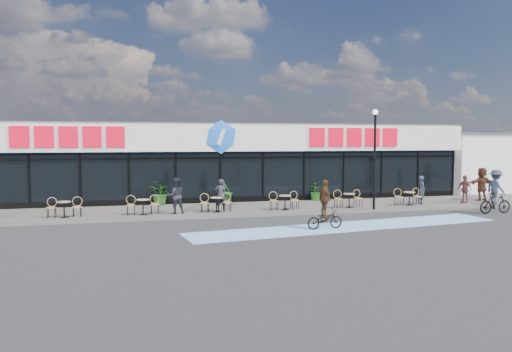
{
  "coord_description": "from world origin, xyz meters",
  "views": [
    {
      "loc": [
        -4.76,
        -20.72,
        3.64
      ],
      "look_at": [
        1.22,
        3.5,
        1.83
      ],
      "focal_mm": 35.0,
      "sensor_mm": 36.0,
      "label": 1
    }
  ],
  "objects_px": {
    "potted_plant_mid": "(226,191)",
    "pedestrian_b": "(422,190)",
    "lamp_post": "(375,150)",
    "patron_left": "(221,195)",
    "potted_plant_left": "(161,193)",
    "potted_plant_right": "(315,191)",
    "patron_right": "(176,196)",
    "pedestrian_a": "(465,189)",
    "pedestrian_c": "(482,184)",
    "cyclist_a": "(325,210)",
    "cyclist_b": "(496,194)"
  },
  "relations": [
    {
      "from": "potted_plant_mid",
      "to": "pedestrian_b",
      "type": "height_order",
      "value": "pedestrian_b"
    },
    {
      "from": "lamp_post",
      "to": "pedestrian_b",
      "type": "relative_size",
      "value": 3.26
    },
    {
      "from": "lamp_post",
      "to": "patron_left",
      "type": "bearing_deg",
      "value": 169.95
    },
    {
      "from": "potted_plant_left",
      "to": "pedestrian_b",
      "type": "relative_size",
      "value": 0.85
    },
    {
      "from": "lamp_post",
      "to": "patron_left",
      "type": "height_order",
      "value": "lamp_post"
    },
    {
      "from": "potted_plant_left",
      "to": "patron_left",
      "type": "bearing_deg",
      "value": -47.05
    },
    {
      "from": "pedestrian_b",
      "to": "potted_plant_right",
      "type": "bearing_deg",
      "value": 69.09
    },
    {
      "from": "patron_right",
      "to": "pedestrian_a",
      "type": "distance_m",
      "value": 16.11
    },
    {
      "from": "patron_left",
      "to": "pedestrian_a",
      "type": "xyz_separation_m",
      "value": [
        13.86,
        -0.13,
        -0.03
      ]
    },
    {
      "from": "pedestrian_a",
      "to": "pedestrian_b",
      "type": "distance_m",
      "value": 2.59
    },
    {
      "from": "potted_plant_right",
      "to": "patron_left",
      "type": "xyz_separation_m",
      "value": [
        -6.1,
        -3.02,
        0.27
      ]
    },
    {
      "from": "potted_plant_left",
      "to": "pedestrian_c",
      "type": "height_order",
      "value": "pedestrian_c"
    },
    {
      "from": "potted_plant_right",
      "to": "cyclist_a",
      "type": "distance_m",
      "value": 8.92
    },
    {
      "from": "pedestrian_a",
      "to": "patron_left",
      "type": "bearing_deg",
      "value": -102.98
    },
    {
      "from": "potted_plant_left",
      "to": "pedestrian_b",
      "type": "bearing_deg",
      "value": -11.72
    },
    {
      "from": "patron_left",
      "to": "patron_right",
      "type": "bearing_deg",
      "value": 10.06
    },
    {
      "from": "potted_plant_right",
      "to": "patron_left",
      "type": "relative_size",
      "value": 0.66
    },
    {
      "from": "cyclist_a",
      "to": "lamp_post",
      "type": "bearing_deg",
      "value": 43.68
    },
    {
      "from": "pedestrian_a",
      "to": "pedestrian_c",
      "type": "relative_size",
      "value": 0.8
    },
    {
      "from": "potted_plant_left",
      "to": "pedestrian_a",
      "type": "height_order",
      "value": "pedestrian_a"
    },
    {
      "from": "pedestrian_b",
      "to": "cyclist_a",
      "type": "relative_size",
      "value": 0.77
    },
    {
      "from": "potted_plant_right",
      "to": "pedestrian_a",
      "type": "height_order",
      "value": "pedestrian_a"
    },
    {
      "from": "patron_left",
      "to": "pedestrian_b",
      "type": "relative_size",
      "value": 1.04
    },
    {
      "from": "patron_left",
      "to": "pedestrian_b",
      "type": "distance_m",
      "value": 11.27
    },
    {
      "from": "potted_plant_right",
      "to": "potted_plant_mid",
      "type": "bearing_deg",
      "value": -179.03
    },
    {
      "from": "potted_plant_left",
      "to": "potted_plant_mid",
      "type": "height_order",
      "value": "potted_plant_mid"
    },
    {
      "from": "lamp_post",
      "to": "potted_plant_mid",
      "type": "relative_size",
      "value": 3.77
    },
    {
      "from": "potted_plant_right",
      "to": "pedestrian_c",
      "type": "bearing_deg",
      "value": -14.45
    },
    {
      "from": "potted_plant_left",
      "to": "pedestrian_c",
      "type": "bearing_deg",
      "value": -7.47
    },
    {
      "from": "patron_left",
      "to": "patron_right",
      "type": "relative_size",
      "value": 0.93
    },
    {
      "from": "potted_plant_left",
      "to": "potted_plant_right",
      "type": "xyz_separation_m",
      "value": [
        8.89,
        0.03,
        -0.13
      ]
    },
    {
      "from": "potted_plant_left",
      "to": "pedestrian_b",
      "type": "xyz_separation_m",
      "value": [
        14.06,
        -2.92,
        0.12
      ]
    },
    {
      "from": "cyclist_a",
      "to": "cyclist_b",
      "type": "relative_size",
      "value": 0.93
    },
    {
      "from": "patron_right",
      "to": "potted_plant_mid",
      "type": "bearing_deg",
      "value": -140.25
    },
    {
      "from": "patron_left",
      "to": "lamp_post",
      "type": "bearing_deg",
      "value": 171.22
    },
    {
      "from": "pedestrian_c",
      "to": "cyclist_a",
      "type": "height_order",
      "value": "pedestrian_c"
    },
    {
      "from": "lamp_post",
      "to": "pedestrian_c",
      "type": "distance_m",
      "value": 8.37
    },
    {
      "from": "potted_plant_left",
      "to": "cyclist_b",
      "type": "distance_m",
      "value": 17.17
    },
    {
      "from": "potted_plant_left",
      "to": "patron_right",
      "type": "relative_size",
      "value": 0.77
    },
    {
      "from": "lamp_post",
      "to": "potted_plant_left",
      "type": "xyz_separation_m",
      "value": [
        -10.44,
        4.35,
        -2.36
      ]
    },
    {
      "from": "patron_left",
      "to": "cyclist_a",
      "type": "bearing_deg",
      "value": 122.82
    },
    {
      "from": "potted_plant_mid",
      "to": "patron_right",
      "type": "distance_m",
      "value": 4.5
    },
    {
      "from": "lamp_post",
      "to": "patron_left",
      "type": "xyz_separation_m",
      "value": [
        -7.66,
        1.36,
        -2.21
      ]
    },
    {
      "from": "potted_plant_left",
      "to": "cyclist_a",
      "type": "distance_m",
      "value": 10.45
    },
    {
      "from": "pedestrian_a",
      "to": "cyclist_a",
      "type": "bearing_deg",
      "value": -75.5
    },
    {
      "from": "pedestrian_b",
      "to": "lamp_post",
      "type": "bearing_deg",
      "value": 120.35
    },
    {
      "from": "potted_plant_mid",
      "to": "potted_plant_right",
      "type": "height_order",
      "value": "potted_plant_mid"
    },
    {
      "from": "cyclist_b",
      "to": "patron_right",
      "type": "bearing_deg",
      "value": 168.41
    },
    {
      "from": "patron_right",
      "to": "cyclist_b",
      "type": "height_order",
      "value": "cyclist_b"
    },
    {
      "from": "potted_plant_left",
      "to": "potted_plant_right",
      "type": "distance_m",
      "value": 8.89
    }
  ]
}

